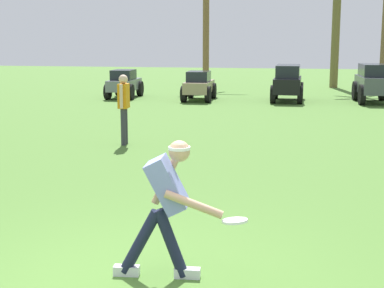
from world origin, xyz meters
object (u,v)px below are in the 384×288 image
frisbee_thrower (166,201)px  parked_car_slot_b (199,85)px  parked_car_slot_d (373,82)px  parked_car_slot_a (124,83)px  palm_tree_left_of_centre (338,0)px  frisbee_in_flight (235,221)px  parked_car_slot_c (288,82)px  teammate_near_sideline (124,103)px

frisbee_thrower → parked_car_slot_b: 16.63m
parked_car_slot_b → parked_car_slot_d: bearing=3.5°
parked_car_slot_a → parked_car_slot_d: size_ratio=0.93×
palm_tree_left_of_centre → parked_car_slot_a: bearing=-143.0°
frisbee_in_flight → parked_car_slot_a: bearing=110.5°
frisbee_thrower → parked_car_slot_c: frisbee_thrower is taller
frisbee_in_flight → parked_car_slot_b: size_ratio=0.16×
teammate_near_sideline → parked_car_slot_d: 11.69m
frisbee_in_flight → palm_tree_left_of_centre: 23.62m
frisbee_in_flight → teammate_near_sideline: size_ratio=0.22×
frisbee_in_flight → parked_car_slot_c: parked_car_slot_c is taller
frisbee_in_flight → teammate_near_sideline: 7.89m
teammate_near_sideline → parked_car_slot_a: size_ratio=0.70×
teammate_near_sideline → palm_tree_left_of_centre: size_ratio=0.22×
parked_car_slot_a → palm_tree_left_of_centre: bearing=37.0°
teammate_near_sideline → palm_tree_left_of_centre: palm_tree_left_of_centre is taller
parked_car_slot_c → parked_car_slot_d: size_ratio=1.00×
parked_car_slot_d → parked_car_slot_a: bearing=179.9°
parked_car_slot_a → parked_car_slot_d: 9.43m
teammate_near_sideline → parked_car_slot_c: (3.33, 9.76, -0.22)m
frisbee_in_flight → frisbee_thrower: bearing=168.5°
frisbee_thrower → teammate_near_sideline: (-2.61, 7.02, 0.15)m
parked_car_slot_a → teammate_near_sideline: bearing=-72.8°
teammate_near_sideline → parked_car_slot_d: teammate_near_sideline is taller
parked_car_slot_d → parked_car_slot_b: bearing=-176.5°
frisbee_thrower → parked_car_slot_b: (-2.58, 16.43, -0.23)m
parked_car_slot_b → parked_car_slot_c: size_ratio=0.92×
parked_car_slot_c → parked_car_slot_d: 3.06m
teammate_near_sideline → parked_car_slot_b: size_ratio=0.70×
teammate_near_sideline → parked_car_slot_d: bearing=56.9°
frisbee_thrower → palm_tree_left_of_centre: bearing=83.3°
parked_car_slot_c → parked_car_slot_d: (3.06, 0.03, 0.02)m
frisbee_thrower → frisbee_in_flight: (0.70, -0.14, -0.12)m
parked_car_slot_c → palm_tree_left_of_centre: palm_tree_left_of_centre is taller
frisbee_thrower → teammate_near_sideline: teammate_near_sideline is taller
frisbee_in_flight → parked_car_slot_c: 16.93m
frisbee_thrower → frisbee_in_flight: bearing=-11.5°
teammate_near_sideline → parked_car_slot_c: teammate_near_sideline is taller
teammate_near_sideline → parked_car_slot_b: (0.03, 9.41, -0.38)m
palm_tree_left_of_centre → parked_car_slot_d: bearing=-80.5°
frisbee_in_flight → parked_car_slot_d: bearing=79.7°
palm_tree_left_of_centre → parked_car_slot_c: bearing=-107.4°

